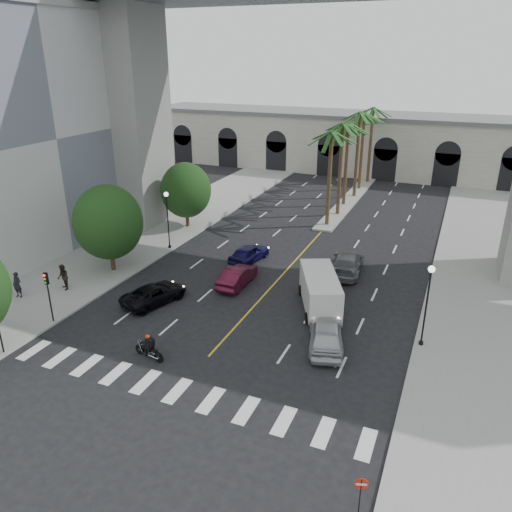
{
  "coord_description": "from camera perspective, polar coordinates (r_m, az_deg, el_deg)",
  "views": [
    {
      "loc": [
        12.3,
        -19.89,
        16.59
      ],
      "look_at": [
        1.35,
        6.0,
        5.12
      ],
      "focal_mm": 35.0,
      "sensor_mm": 36.0,
      "label": 1
    }
  ],
  "objects": [
    {
      "name": "sidewalk_left",
      "position": [
        47.28,
        -14.16,
        1.06
      ],
      "size": [
        8.0,
        100.0,
        0.15
      ],
      "primitive_type": "cube",
      "color": "gray",
      "rests_on": "ground"
    },
    {
      "name": "traffic_signal_far",
      "position": [
        34.82,
        -22.69,
        -3.49
      ],
      "size": [
        0.25,
        0.18,
        3.65
      ],
      "color": "black",
      "rests_on": "ground"
    },
    {
      "name": "motorcycle_rider",
      "position": [
        30.06,
        -12.07,
        -10.23
      ],
      "size": [
        2.16,
        0.66,
        1.57
      ],
      "rotation": [
        0.0,
        0.0,
        -0.19
      ],
      "color": "black",
      "rests_on": "ground"
    },
    {
      "name": "car_c",
      "position": [
        36.33,
        -11.55,
        -4.25
      ],
      "size": [
        3.68,
        5.36,
        1.36
      ],
      "primitive_type": "imported",
      "rotation": [
        0.0,
        0.0,
        2.82
      ],
      "color": "black",
      "rests_on": "ground"
    },
    {
      "name": "car_a",
      "position": [
        30.71,
        8.02,
        -8.85
      ],
      "size": [
        3.35,
        5.41,
        1.72
      ],
      "primitive_type": "imported",
      "rotation": [
        0.0,
        0.0,
        3.42
      ],
      "color": "#B6B6BB",
      "rests_on": "ground"
    },
    {
      "name": "street_tree_mid",
      "position": [
        41.07,
        -16.54,
        3.72
      ],
      "size": [
        5.44,
        5.44,
        7.21
      ],
      "color": "#382616",
      "rests_on": "ground"
    },
    {
      "name": "ground",
      "position": [
        28.67,
        -7.38,
        -13.36
      ],
      "size": [
        140.0,
        140.0,
        0.0
      ],
      "primitive_type": "plane",
      "color": "black",
      "rests_on": "ground"
    },
    {
      "name": "bridge",
      "position": [
        42.86,
        12.02,
        24.34
      ],
      "size": [
        75.0,
        13.0,
        26.0
      ],
      "color": "gray",
      "rests_on": "ground"
    },
    {
      "name": "palm_d",
      "position": [
        61.5,
        11.8,
        15.28
      ],
      "size": [
        3.2,
        3.2,
        10.9
      ],
      "color": "#47331E",
      "rests_on": "ground"
    },
    {
      "name": "palm_e",
      "position": [
        65.5,
        12.29,
        15.24
      ],
      "size": [
        3.2,
        3.2,
        10.4
      ],
      "color": "#47331E",
      "rests_on": "ground"
    },
    {
      "name": "do_not_enter_sign",
      "position": [
        20.75,
        11.87,
        -24.77
      ],
      "size": [
        0.52,
        0.18,
        2.17
      ],
      "rotation": [
        0.0,
        0.0,
        0.3
      ],
      "color": "black",
      "rests_on": "ground"
    },
    {
      "name": "pier_building",
      "position": [
        76.89,
        13.73,
        12.37
      ],
      "size": [
        71.0,
        10.5,
        8.5
      ],
      "color": "silver",
      "rests_on": "ground"
    },
    {
      "name": "car_d",
      "position": [
        40.99,
        10.34,
        -0.77
      ],
      "size": [
        2.9,
        6.0,
        1.68
      ],
      "primitive_type": "imported",
      "rotation": [
        0.0,
        0.0,
        3.24
      ],
      "color": "slate",
      "rests_on": "ground"
    },
    {
      "name": "sidewalk_right",
      "position": [
        38.7,
        24.65,
        -5.25
      ],
      "size": [
        8.0,
        100.0,
        0.15
      ],
      "primitive_type": "cube",
      "color": "gray",
      "rests_on": "ground"
    },
    {
      "name": "cargo_van",
      "position": [
        34.73,
        7.33,
        -3.92
      ],
      "size": [
        4.43,
        6.31,
        2.52
      ],
      "rotation": [
        0.0,
        0.0,
        0.42
      ],
      "color": "silver",
      "rests_on": "ground"
    },
    {
      "name": "pedestrian_a",
      "position": [
        39.85,
        -25.61,
        -2.99
      ],
      "size": [
        0.73,
        0.51,
        1.91
      ],
      "primitive_type": "imported",
      "rotation": [
        0.0,
        0.0,
        0.07
      ],
      "color": "black",
      "rests_on": "sidewalk_left"
    },
    {
      "name": "street_tree_far",
      "position": [
        50.55,
        -8.02,
        7.45
      ],
      "size": [
        5.04,
        5.04,
        6.68
      ],
      "color": "#382616",
      "rests_on": "ground"
    },
    {
      "name": "palm_b",
      "position": [
        53.79,
        9.9,
        14.18
      ],
      "size": [
        3.2,
        3.2,
        10.6
      ],
      "color": "#47331E",
      "rests_on": "ground"
    },
    {
      "name": "palm_f",
      "position": [
        69.33,
        13.25,
        15.75
      ],
      "size": [
        3.2,
        3.2,
        10.7
      ],
      "color": "#47331E",
      "rests_on": "ground"
    },
    {
      "name": "palm_a",
      "position": [
        50.01,
        8.65,
        13.35
      ],
      "size": [
        3.2,
        3.2,
        10.3
      ],
      "color": "#47331E",
      "rests_on": "ground"
    },
    {
      "name": "car_b",
      "position": [
        38.19,
        -2.15,
        -2.32
      ],
      "size": [
        1.59,
        4.56,
        1.5
      ],
      "primitive_type": "imported",
      "rotation": [
        0.0,
        0.0,
        3.14
      ],
      "color": "#420D1D",
      "rests_on": "ground"
    },
    {
      "name": "pedestrian_b",
      "position": [
        39.7,
        -21.2,
        -2.29
      ],
      "size": [
        1.22,
        1.18,
        1.98
      ],
      "primitive_type": "imported",
      "rotation": [
        0.0,
        0.0,
        -0.63
      ],
      "color": "black",
      "rests_on": "sidewalk_left"
    },
    {
      "name": "car_e",
      "position": [
        42.53,
        -0.8,
        0.34
      ],
      "size": [
        2.47,
        4.66,
        1.51
      ],
      "primitive_type": "imported",
      "rotation": [
        0.0,
        0.0,
        2.98
      ],
      "color": "#120E44",
      "rests_on": "ground"
    },
    {
      "name": "lamp_post_left_far",
      "position": [
        45.04,
        -10.08,
        4.59
      ],
      "size": [
        0.4,
        0.4,
        5.35
      ],
      "color": "black",
      "rests_on": "ground"
    },
    {
      "name": "palm_c",
      "position": [
        57.78,
        10.54,
        14.22
      ],
      "size": [
        3.2,
        3.2,
        10.1
      ],
      "color": "#47331E",
      "rests_on": "ground"
    },
    {
      "name": "lamp_post_right",
      "position": [
        30.94,
        18.98,
        -4.7
      ],
      "size": [
        0.4,
        0.4,
        5.35
      ],
      "color": "black",
      "rests_on": "ground"
    },
    {
      "name": "median",
      "position": [
        61.44,
        10.58,
        6.26
      ],
      "size": [
        2.0,
        24.0,
        0.2
      ],
      "primitive_type": "cube",
      "color": "gray",
      "rests_on": "ground"
    }
  ]
}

